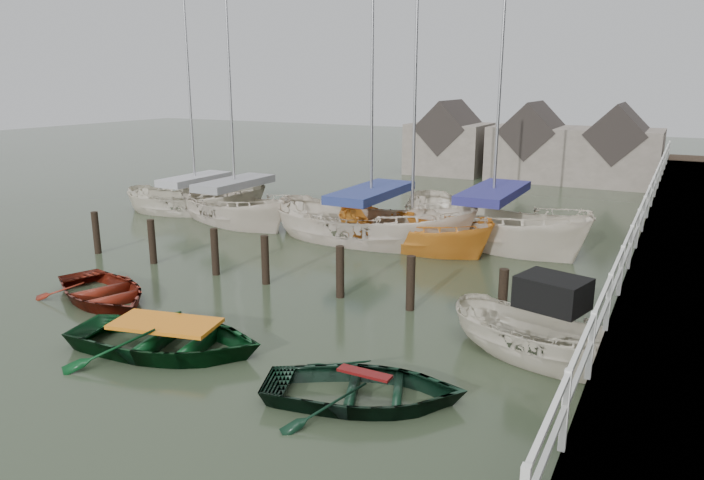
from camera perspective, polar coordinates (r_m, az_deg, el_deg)
The scene contains 13 objects.
ground at distance 14.99m, azimuth -10.81°, elevation -7.80°, with size 120.00×120.00×0.00m, color #293321.
pier at distance 21.28m, azimuth 28.90°, elevation -0.70°, with size 3.04×32.00×2.70m.
mooring_pilings at distance 17.70m, azimuth -7.65°, elevation -2.46°, with size 13.72×0.22×1.80m.
far_sheds at distance 37.76m, azimuth 15.83°, elevation 8.19°, with size 14.00×4.08×4.39m.
rowboat_red at distance 17.67m, azimuth -21.70°, elevation -5.13°, with size 2.67×3.73×0.77m, color #62190E.
rowboat_green at distance 14.06m, azimuth -16.41°, elevation -9.69°, with size 3.04×4.26×0.88m, color black.
rowboat_dkgreen at distance 11.60m, azimuth 1.14°, elevation -14.46°, with size 2.60×3.64×0.75m, color black.
motorboat at distance 13.65m, azimuth 17.20°, elevation -10.06°, with size 4.58×2.70×2.57m.
sailboat_a at distance 25.89m, azimuth -10.48°, elevation 1.82°, with size 7.26×4.69×12.27m.
sailboat_b at distance 22.37m, azimuth 1.73°, elevation 0.07°, with size 7.76×3.05×12.35m.
sailboat_c at distance 21.81m, azimuth 5.42°, elevation -0.50°, with size 6.68×3.76×10.16m.
sailboat_d at distance 22.71m, azimuth 12.53°, elevation -0.05°, with size 8.37×5.96×13.74m.
sailboat_e at distance 27.98m, azimuth -13.92°, elevation 2.57°, with size 6.69×4.25×10.27m.
Camera 1 is at (8.87, -10.70, 5.60)m, focal length 32.00 mm.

